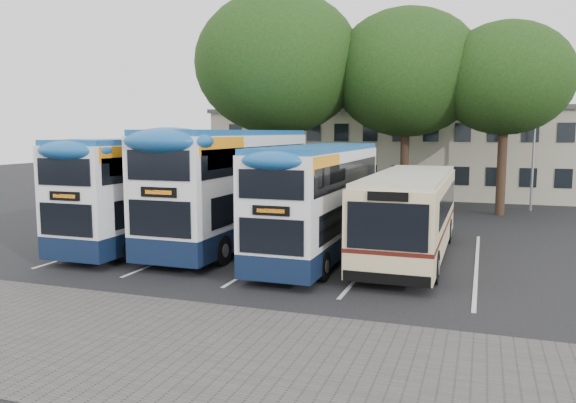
# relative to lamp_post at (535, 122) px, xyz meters

# --- Properties ---
(ground) EXTENTS (120.00, 120.00, 0.00)m
(ground) POSITION_rel_lamp_post_xyz_m (-6.00, -19.97, -5.08)
(ground) COLOR black
(ground) RESTS_ON ground
(paving_strip) EXTENTS (40.00, 6.00, 0.01)m
(paving_strip) POSITION_rel_lamp_post_xyz_m (-8.00, -24.97, -5.08)
(paving_strip) COLOR #595654
(paving_strip) RESTS_ON ground
(bay_lines) EXTENTS (14.12, 11.00, 0.01)m
(bay_lines) POSITION_rel_lamp_post_xyz_m (-9.75, -14.97, -5.08)
(bay_lines) COLOR silver
(bay_lines) RESTS_ON ground
(depot_building) EXTENTS (32.40, 8.40, 6.20)m
(depot_building) POSITION_rel_lamp_post_xyz_m (-6.00, 7.02, -1.93)
(depot_building) COLOR beige
(depot_building) RESTS_ON ground
(lamp_post) EXTENTS (0.25, 1.05, 9.06)m
(lamp_post) POSITION_rel_lamp_post_xyz_m (0.00, 0.00, 0.00)
(lamp_post) COLOR gray
(lamp_post) RESTS_ON ground
(tree_left) EXTENTS (9.73, 9.73, 12.63)m
(tree_left) POSITION_rel_lamp_post_xyz_m (-14.25, -3.45, 3.40)
(tree_left) COLOR black
(tree_left) RESTS_ON ground
(tree_mid) EXTENTS (8.54, 8.54, 11.50)m
(tree_mid) POSITION_rel_lamp_post_xyz_m (-7.01, -1.92, 2.78)
(tree_mid) COLOR black
(tree_mid) RESTS_ON ground
(tree_right) EXTENTS (7.10, 7.10, 10.40)m
(tree_right) POSITION_rel_lamp_post_xyz_m (-1.73, -2.25, 2.28)
(tree_right) COLOR black
(tree_right) RESTS_ON ground
(bus_dd_left) EXTENTS (2.49, 10.27, 4.28)m
(bus_dd_left) POSITION_rel_lamp_post_xyz_m (-15.42, -15.13, -2.73)
(bus_dd_left) COLOR #0F1D3A
(bus_dd_left) RESTS_ON ground
(bus_dd_mid) EXTENTS (2.68, 11.06, 4.61)m
(bus_dd_mid) POSITION_rel_lamp_post_xyz_m (-12.19, -14.28, -2.54)
(bus_dd_mid) COLOR #0F1D3A
(bus_dd_mid) RESTS_ON ground
(bus_dd_right) EXTENTS (2.36, 9.74, 4.05)m
(bus_dd_right) POSITION_rel_lamp_post_xyz_m (-8.23, -15.52, -2.85)
(bus_dd_right) COLOR #0F1D3A
(bus_dd_right) RESTS_ON ground
(bus_single) EXTENTS (2.61, 10.27, 3.06)m
(bus_single) POSITION_rel_lamp_post_xyz_m (-5.11, -14.37, -3.35)
(bus_single) COLOR beige
(bus_single) RESTS_ON ground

